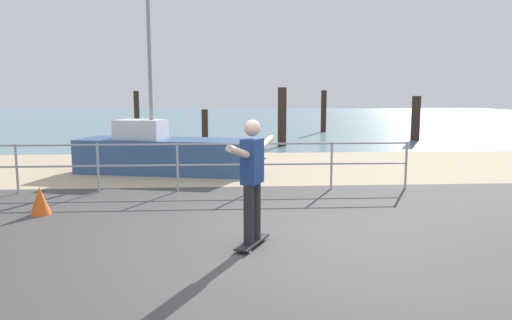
# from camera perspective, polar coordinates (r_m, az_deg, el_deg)

# --- Properties ---
(ground_plane) EXTENTS (24.00, 10.00, 0.04)m
(ground_plane) POSITION_cam_1_polar(r_m,az_deg,el_deg) (5.72, 3.96, -13.20)
(ground_plane) COLOR #474444
(ground_plane) RESTS_ON ground
(beach_strip) EXTENTS (24.00, 6.00, 0.04)m
(beach_strip) POSITION_cam_1_polar(r_m,az_deg,el_deg) (13.47, -0.59, -0.82)
(beach_strip) COLOR tan
(beach_strip) RESTS_ON ground
(sea_surface) EXTENTS (72.00, 50.00, 0.04)m
(sea_surface) POSITION_cam_1_polar(r_m,az_deg,el_deg) (41.34, -2.74, 5.15)
(sea_surface) COLOR slate
(sea_surface) RESTS_ON ground
(railing_fence) EXTENTS (9.93, 0.05, 1.05)m
(railing_fence) POSITION_cam_1_polar(r_m,az_deg,el_deg) (10.03, -9.51, 0.05)
(railing_fence) COLOR #9EA0A5
(railing_fence) RESTS_ON ground
(sailboat) EXTENTS (5.07, 2.37, 5.34)m
(sailboat) POSITION_cam_1_polar(r_m,az_deg,el_deg) (12.50, -10.48, 0.78)
(sailboat) COLOR #335184
(sailboat) RESTS_ON ground
(skateboard) EXTENTS (0.53, 0.81, 0.08)m
(skateboard) POSITION_cam_1_polar(r_m,az_deg,el_deg) (6.50, -0.45, -9.94)
(skateboard) COLOR black
(skateboard) RESTS_ON ground
(skateboarder) EXTENTS (0.72, 1.34, 1.65)m
(skateboarder) POSITION_cam_1_polar(r_m,az_deg,el_deg) (6.27, -0.46, -1.65)
(skateboarder) COLOR #26262B
(skateboarder) RESTS_ON skateboard
(groyne_post_0) EXTENTS (0.24, 0.24, 2.20)m
(groyne_post_0) POSITION_cam_1_polar(r_m,az_deg,el_deg) (21.93, -14.24, 5.25)
(groyne_post_0) COLOR #332319
(groyne_post_0) RESTS_ON ground
(groyne_post_1) EXTENTS (0.27, 0.27, 1.42)m
(groyne_post_1) POSITION_cam_1_polar(r_m,az_deg,el_deg) (20.17, -6.21, 4.11)
(groyne_post_1) COLOR #332319
(groyne_post_1) RESTS_ON ground
(groyne_post_2) EXTENTS (0.34, 0.34, 2.32)m
(groyne_post_2) POSITION_cam_1_polar(r_m,az_deg,el_deg) (18.63, 3.18, 5.21)
(groyne_post_2) COLOR #332319
(groyne_post_2) RESTS_ON ground
(groyne_post_3) EXTENTS (0.30, 0.30, 2.26)m
(groyne_post_3) POSITION_cam_1_polar(r_m,az_deg,el_deg) (25.93, 8.20, 5.86)
(groyne_post_3) COLOR #332319
(groyne_post_3) RESTS_ON ground
(groyne_post_4) EXTENTS (0.39, 0.39, 1.98)m
(groyne_post_4) POSITION_cam_1_polar(r_m,az_deg,el_deg) (22.12, 18.79, 4.80)
(groyne_post_4) COLOR #332319
(groyne_post_4) RESTS_ON ground
(traffic_cone) EXTENTS (0.36, 0.36, 0.50)m
(traffic_cone) POSITION_cam_1_polar(r_m,az_deg,el_deg) (8.87, -24.70, -4.56)
(traffic_cone) COLOR #E55919
(traffic_cone) RESTS_ON ground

